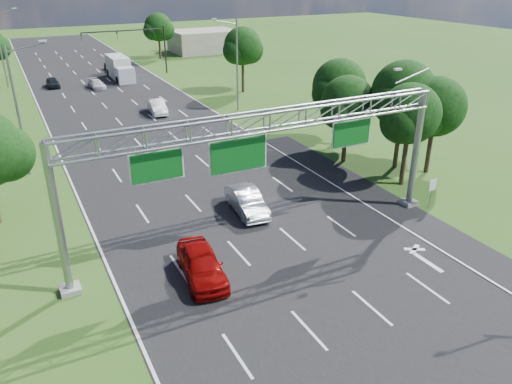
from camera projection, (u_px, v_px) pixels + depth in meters
ground at (169, 152)px, 44.53m from camera, size 220.00×220.00×0.00m
road at (169, 152)px, 44.53m from camera, size 18.00×180.00×0.02m
road_flare at (375, 197)px, 35.76m from camera, size 3.00×30.00×0.02m
sign_gantry at (268, 131)px, 27.21m from camera, size 23.50×1.00×9.56m
regulatory_sign at (432, 188)px, 33.59m from camera, size 0.60×0.08×2.10m
traffic_signal at (141, 40)px, 73.89m from camera, size 12.21×0.24×7.00m
streetlight_l_near at (19, 105)px, 37.55m from camera, size 2.97×0.22×10.16m
streetlight_l_far at (1, 45)px, 65.96m from camera, size 2.97×0.22×10.16m
streetlight_r_mid at (236, 61)px, 55.01m from camera, size 2.97×0.22×10.16m
tree_cluster_right at (385, 101)px, 39.68m from camera, size 9.91×14.60×8.68m
tree_verge_rd at (243, 48)px, 63.48m from camera, size 5.76×4.80×8.28m
tree_verge_re at (159, 28)px, 87.18m from camera, size 5.76×4.80×7.84m
building_right at (204, 41)px, 95.82m from camera, size 12.00×9.00×4.00m
red_coupe at (202, 264)px, 26.15m from camera, size 2.61×5.19×1.70m
silver_sedan at (247, 201)px, 33.31m from camera, size 2.17×4.96×1.58m
car_queue_a at (96, 84)px, 67.35m from camera, size 2.08×4.18×1.17m
car_queue_b at (114, 66)px, 78.87m from camera, size 2.34×4.82×1.32m
car_queue_c at (53, 83)px, 67.97m from camera, size 1.61×3.84×1.30m
car_queue_d at (157, 107)px, 55.82m from camera, size 2.08×4.77×1.52m
box_truck at (120, 68)px, 72.67m from camera, size 2.58×8.39×3.18m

